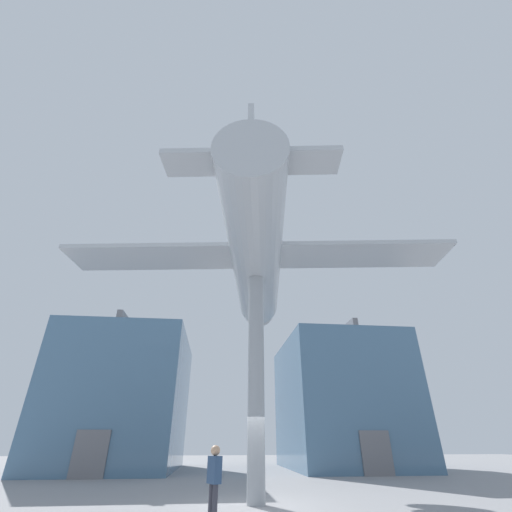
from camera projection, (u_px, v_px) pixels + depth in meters
ground_plane at (256, 505)px, 10.67m from camera, size 80.00×80.00×0.00m
glass_pavilion_left at (124, 399)px, 24.52m from camera, size 8.22×10.91×9.34m
glass_pavilion_right at (340, 402)px, 26.03m from camera, size 8.22×10.91×9.34m
support_pylon_central at (256, 375)px, 12.51m from camera, size 0.60×0.60×7.77m
suspended_airplane at (256, 259)px, 15.11m from camera, size 16.38×14.14×3.13m
visitor_person at (214, 476)px, 8.87m from camera, size 0.39×0.46×1.68m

